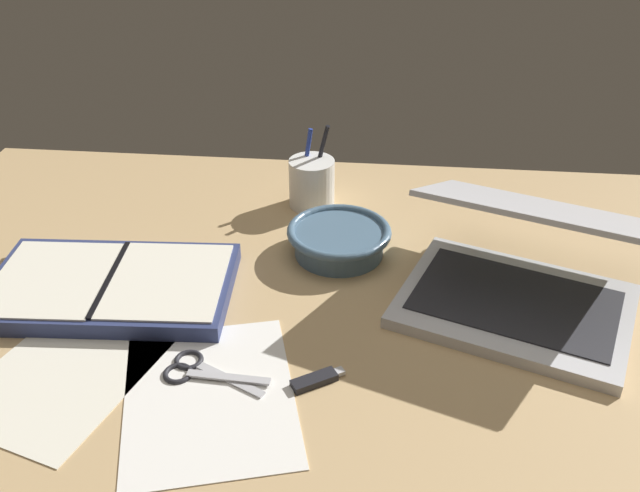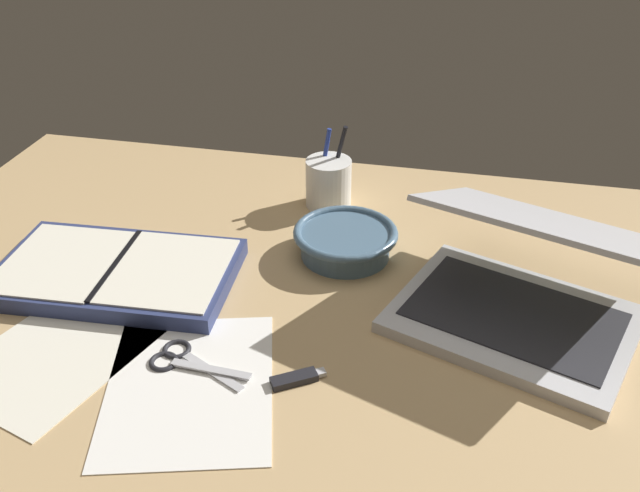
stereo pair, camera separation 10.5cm
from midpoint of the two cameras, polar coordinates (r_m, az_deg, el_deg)
desk_top at (r=104.78cm, az=1.12°, el=-5.43°), size 140.00×100.00×2.00cm
laptop at (r=105.07cm, az=18.79°, el=-3.10°), size 40.68×40.25×17.76cm
bowl at (r=114.67cm, az=4.67°, el=0.36°), size 16.89×16.89×4.85cm
pen_cup at (r=128.56cm, az=3.04°, el=5.04°), size 8.22×8.22×15.23cm
planner at (r=112.03cm, az=-13.41°, el=-2.13°), size 36.89×23.69×3.08cm
scissors at (r=95.57cm, az=-7.96°, el=-9.09°), size 14.11×8.02×0.80cm
paper_sheet_front at (r=92.02cm, az=-7.14°, el=-11.18°), size 27.26×31.68×0.16cm
paper_sheet_beside_planner at (r=100.83cm, az=-17.23°, el=-8.12°), size 26.51×31.33×0.16cm
usb_drive at (r=91.70cm, az=1.39°, el=-10.70°), size 6.92×5.25×1.00cm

